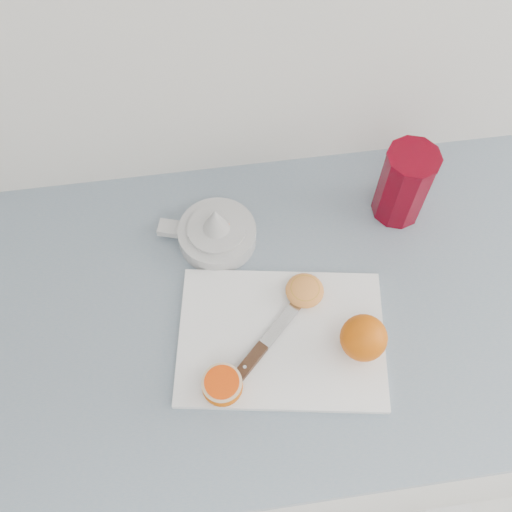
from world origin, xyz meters
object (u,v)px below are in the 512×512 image
object	(u,v)px
counter	(309,375)
citrus_juicer	(216,232)
red_tumbler	(404,186)
half_orange	(222,386)
cutting_board	(281,337)

from	to	relation	value
counter	citrus_juicer	size ratio (longest dim) A/B	14.53
counter	red_tumbler	bearing A→B (deg)	44.81
half_orange	citrus_juicer	world-z (taller)	citrus_juicer
counter	citrus_juicer	distance (m)	0.52
citrus_juicer	red_tumbler	world-z (taller)	red_tumbler
red_tumbler	counter	bearing A→B (deg)	-135.19
counter	half_orange	bearing A→B (deg)	-144.34
citrus_juicer	counter	bearing A→B (deg)	-36.86
half_orange	cutting_board	bearing A→B (deg)	35.60
counter	red_tumbler	xyz separation A→B (m)	(0.16, 0.16, 0.51)
cutting_board	half_orange	size ratio (longest dim) A/B	5.28
counter	cutting_board	size ratio (longest dim) A/B	7.66
citrus_juicer	red_tumbler	distance (m)	0.34
half_orange	citrus_juicer	distance (m)	0.28
cutting_board	citrus_juicer	xyz separation A→B (m)	(-0.08, 0.20, 0.02)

